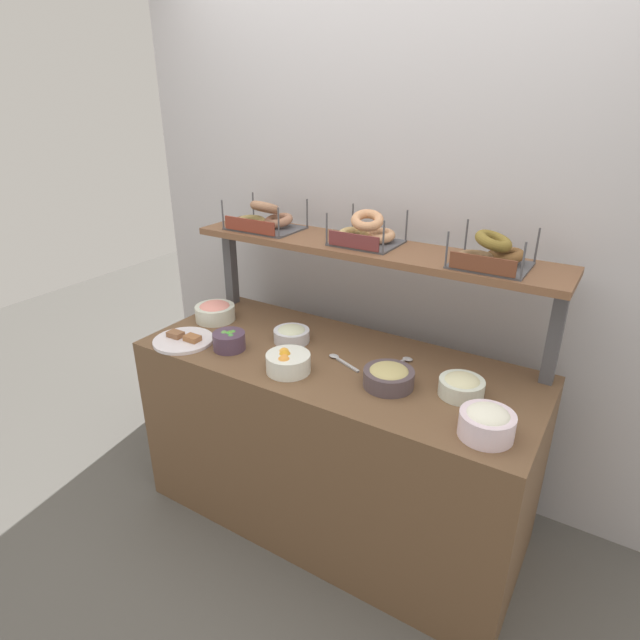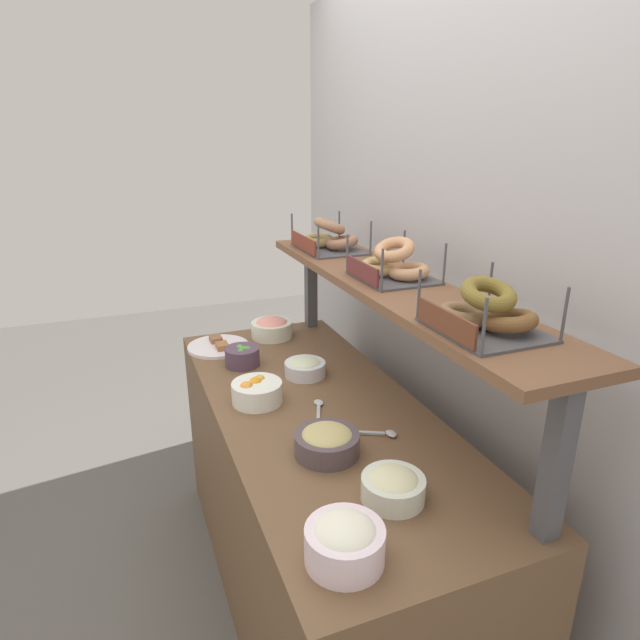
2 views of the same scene
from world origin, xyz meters
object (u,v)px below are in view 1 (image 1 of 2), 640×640
object	(u,v)px
serving_plate_white	(184,340)
bagel_basket_everything	(264,219)
bagel_basket_cinnamon_raisin	(491,254)
bowl_fruit_salad	(288,362)
serving_spoon_near_plate	(340,360)
bowl_lox_spread	(215,311)
bowl_hummus	(389,376)
bowl_scallion_spread	(292,334)
serving_spoon_by_edge	(400,362)
bagel_basket_sesame	(366,233)
bowl_cream_cheese	(487,422)
bowl_veggie_mix	(229,340)
bowl_potato_salad	(462,385)

from	to	relation	value
serving_plate_white	bagel_basket_everything	distance (m)	0.68
bagel_basket_cinnamon_raisin	bowl_fruit_salad	bearing A→B (deg)	-145.19
serving_spoon_near_plate	bowl_lox_spread	bearing A→B (deg)	176.02
bowl_hummus	bowl_scallion_spread	xyz separation A→B (m)	(-0.54, 0.12, -0.01)
serving_spoon_by_edge	bagel_basket_sesame	size ratio (longest dim) A/B	0.57
bowl_hummus	bowl_cream_cheese	distance (m)	0.42
bowl_scallion_spread	bowl_veggie_mix	distance (m)	0.28
serving_plate_white	bagel_basket_cinnamon_raisin	xyz separation A→B (m)	(1.19, 0.47, 0.47)
bowl_veggie_mix	bowl_lox_spread	bearing A→B (deg)	142.54
bowl_hummus	bowl_potato_salad	world-z (taller)	bowl_hummus
bowl_potato_salad	serving_spoon_near_plate	distance (m)	0.51
bowl_cream_cheese	bowl_fruit_salad	size ratio (longest dim) A/B	1.01
bowl_cream_cheese	serving_spoon_by_edge	bearing A→B (deg)	144.58
bowl_cream_cheese	bowl_lox_spread	world-z (taller)	bowl_cream_cheese
bowl_scallion_spread	bowl_veggie_mix	bearing A→B (deg)	-132.42
bowl_fruit_salad	bagel_basket_sesame	distance (m)	0.65
bowl_fruit_salad	bagel_basket_everything	size ratio (longest dim) A/B	0.54
bowl_lox_spread	bowl_scallion_spread	bearing A→B (deg)	0.10
bowl_hummus	serving_spoon_by_edge	world-z (taller)	bowl_hummus
bagel_basket_everything	bowl_potato_salad	bearing A→B (deg)	-13.32
bowl_veggie_mix	serving_plate_white	size ratio (longest dim) A/B	0.53
bowl_potato_salad	serving_plate_white	xyz separation A→B (m)	(-1.20, -0.23, -0.03)
bagel_basket_cinnamon_raisin	bagel_basket_everything	bearing A→B (deg)	179.23
bagel_basket_sesame	bowl_lox_spread	bearing A→B (deg)	-160.84
bagel_basket_sesame	bowl_fruit_salad	bearing A→B (deg)	-100.95
bowl_cream_cheese	bowl_potato_salad	distance (m)	0.26
bowl_veggie_mix	bagel_basket_sesame	xyz separation A→B (m)	(0.42, 0.44, 0.44)
bowl_lox_spread	bowl_potato_salad	bearing A→B (deg)	-1.73
serving_spoon_near_plate	serving_spoon_by_edge	xyz separation A→B (m)	(0.22, 0.12, 0.00)
bowl_veggie_mix	bagel_basket_sesame	size ratio (longest dim) A/B	0.50
bowl_cream_cheese	bowl_scallion_spread	bearing A→B (deg)	165.31
serving_plate_white	bagel_basket_cinnamon_raisin	size ratio (longest dim) A/B	0.95
serving_plate_white	serving_spoon_by_edge	bearing A→B (deg)	19.96
bowl_cream_cheese	bagel_basket_sesame	world-z (taller)	bagel_basket_sesame
bowl_fruit_salad	bagel_basket_everything	distance (m)	0.77
serving_spoon_near_plate	bagel_basket_everything	world-z (taller)	bagel_basket_everything
bagel_basket_everything	serving_spoon_by_edge	bearing A→B (deg)	-10.86
bowl_hummus	bowl_veggie_mix	bearing A→B (deg)	-173.62
bowl_scallion_spread	serving_spoon_near_plate	xyz separation A→B (m)	(0.28, -0.05, -0.03)
bagel_basket_everything	bagel_basket_cinnamon_raisin	distance (m)	1.07
bowl_cream_cheese	serving_spoon_near_plate	distance (m)	0.69
bowl_veggie_mix	bowl_hummus	bearing A→B (deg)	6.38
bowl_veggie_mix	bowl_fruit_salad	distance (m)	0.33
serving_spoon_by_edge	bagel_basket_cinnamon_raisin	bearing A→B (deg)	26.73
bowl_hummus	serving_spoon_near_plate	distance (m)	0.27
bowl_veggie_mix	bowl_cream_cheese	bearing A→B (deg)	-2.09
bowl_potato_salad	bagel_basket_sesame	world-z (taller)	bagel_basket_sesame
bowl_potato_salad	serving_spoon_by_edge	bearing A→B (deg)	160.22
bowl_hummus	bowl_lox_spread	size ratio (longest dim) A/B	1.01
serving_spoon_near_plate	bagel_basket_cinnamon_raisin	distance (m)	0.73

